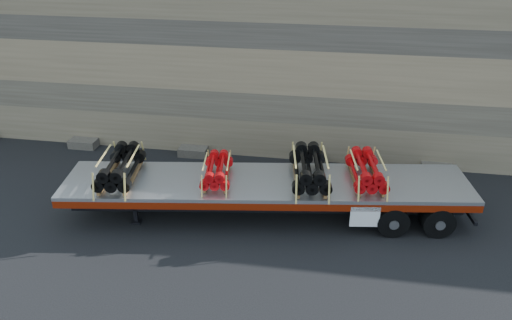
{
  "coord_description": "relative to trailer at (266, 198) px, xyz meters",
  "views": [
    {
      "loc": [
        2.83,
        -13.75,
        9.33
      ],
      "look_at": [
        0.26,
        1.43,
        1.64
      ],
      "focal_mm": 35.0,
      "sensor_mm": 36.0,
      "label": 1
    }
  ],
  "objects": [
    {
      "name": "ground",
      "position": [
        -0.75,
        -0.59,
        -0.67
      ],
      "size": [
        120.0,
        120.0,
        0.0
      ],
      "primitive_type": "plane",
      "color": "black",
      "rests_on": "ground"
    },
    {
      "name": "bundle_rear",
      "position": [
        3.24,
        0.48,
        1.05
      ],
      "size": [
        1.39,
        2.3,
        0.77
      ],
      "primitive_type": null,
      "rotation": [
        0.0,
        0.0,
        0.15
      ],
      "color": "red",
      "rests_on": "trailer"
    },
    {
      "name": "bundle_midrear",
      "position": [
        1.39,
        0.21,
        1.1
      ],
      "size": [
        1.57,
        2.6,
        0.87
      ],
      "primitive_type": null,
      "rotation": [
        0.0,
        0.0,
        0.15
      ],
      "color": "black",
      "rests_on": "trailer"
    },
    {
      "name": "trailer",
      "position": [
        0.0,
        0.0,
        0.0
      ],
      "size": [
        13.65,
        4.52,
        1.34
      ],
      "primitive_type": null,
      "rotation": [
        0.0,
        0.0,
        0.15
      ],
      "color": "#B3B5BB",
      "rests_on": "ground"
    },
    {
      "name": "rock_wall",
      "position": [
        -0.75,
        5.91,
        2.83
      ],
      "size": [
        44.0,
        3.0,
        7.0
      ],
      "primitive_type": "cube",
      "color": "#7A6B54",
      "rests_on": "ground"
    },
    {
      "name": "bundle_front",
      "position": [
        -4.78,
        -0.71,
        1.09
      ],
      "size": [
        1.52,
        2.53,
        0.84
      ],
      "primitive_type": null,
      "rotation": [
        0.0,
        0.0,
        0.15
      ],
      "color": "black",
      "rests_on": "trailer"
    },
    {
      "name": "bundle_midfront",
      "position": [
        -1.61,
        -0.24,
        1.0
      ],
      "size": [
        1.21,
        2.0,
        0.67
      ],
      "primitive_type": null,
      "rotation": [
        0.0,
        0.0,
        0.15
      ],
      "color": "red",
      "rests_on": "trailer"
    }
  ]
}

